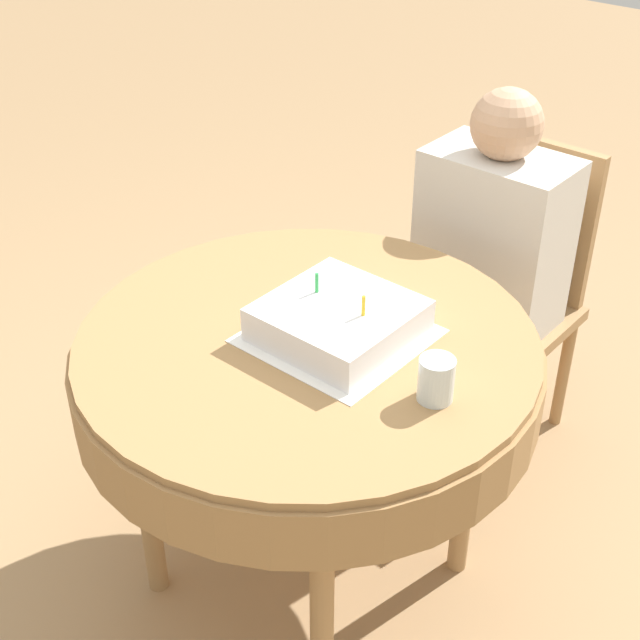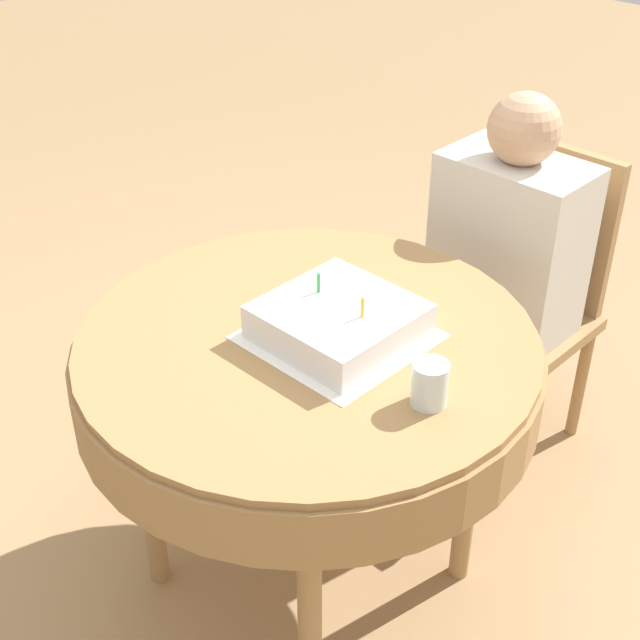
{
  "view_description": "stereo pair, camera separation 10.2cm",
  "coord_description": "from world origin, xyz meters",
  "px_view_note": "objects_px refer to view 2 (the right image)",
  "views": [
    {
      "loc": [
        1.03,
        -1.18,
        1.82
      ],
      "look_at": [
        0.03,
        0.01,
        0.8
      ],
      "focal_mm": 50.0,
      "sensor_mm": 36.0,
      "label": 1
    },
    {
      "loc": [
        1.11,
        -1.11,
        1.82
      ],
      "look_at": [
        0.03,
        0.01,
        0.8
      ],
      "focal_mm": 50.0,
      "sensor_mm": 36.0,
      "label": 2
    }
  ],
  "objects_px": {
    "chair": "(515,294)",
    "drinking_glass": "(429,384)",
    "birthday_cake": "(339,321)",
    "person": "(503,252)"
  },
  "relations": [
    {
      "from": "chair",
      "to": "drinking_glass",
      "type": "distance_m",
      "value": 0.97
    },
    {
      "from": "chair",
      "to": "drinking_glass",
      "type": "relative_size",
      "value": 9.79
    },
    {
      "from": "person",
      "to": "drinking_glass",
      "type": "distance_m",
      "value": 0.84
    },
    {
      "from": "person",
      "to": "drinking_glass",
      "type": "relative_size",
      "value": 11.94
    },
    {
      "from": "chair",
      "to": "birthday_cake",
      "type": "relative_size",
      "value": 3.07
    },
    {
      "from": "chair",
      "to": "drinking_glass",
      "type": "height_order",
      "value": "chair"
    },
    {
      "from": "chair",
      "to": "birthday_cake",
      "type": "xyz_separation_m",
      "value": [
        0.05,
        -0.81,
        0.32
      ]
    },
    {
      "from": "chair",
      "to": "birthday_cake",
      "type": "height_order",
      "value": "chair"
    },
    {
      "from": "drinking_glass",
      "to": "birthday_cake",
      "type": "bearing_deg",
      "value": 170.76
    },
    {
      "from": "person",
      "to": "birthday_cake",
      "type": "distance_m",
      "value": 0.73
    }
  ]
}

